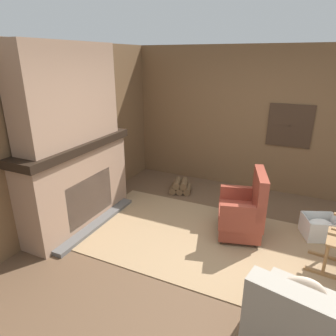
{
  "coord_description": "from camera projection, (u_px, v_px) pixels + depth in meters",
  "views": [
    {
      "loc": [
        0.74,
        -3.13,
        2.41
      ],
      "look_at": [
        -0.97,
        0.53,
        0.9
      ],
      "focal_mm": 32.0,
      "sensor_mm": 36.0,
      "label": 1
    }
  ],
  "objects": [
    {
      "name": "armchair",
      "position": [
        243.0,
        213.0,
        4.18
      ],
      "size": [
        0.75,
        0.82,
        0.97
      ],
      "rotation": [
        0.0,
        0.0,
        3.41
      ],
      "color": "brown",
      "rests_on": "ground"
    },
    {
      "name": "wood_panel_wall_left",
      "position": [
        59.0,
        138.0,
        4.31
      ],
      "size": [
        0.06,
        5.46,
        2.61
      ],
      "color": "brown",
      "rests_on": "ground"
    },
    {
      "name": "ground_plane",
      "position": [
        219.0,
        259.0,
        3.79
      ],
      "size": [
        14.0,
        14.0,
        0.0
      ],
      "primitive_type": "plane",
      "color": "brown"
    },
    {
      "name": "laundry_basket",
      "position": [
        320.0,
        227.0,
        4.21
      ],
      "size": [
        0.56,
        0.52,
        0.31
      ],
      "rotation": [
        0.0,
        0.0,
        0.38
      ],
      "color": "white",
      "rests_on": "ground"
    },
    {
      "name": "fireplace_hearth",
      "position": [
        78.0,
        184.0,
        4.44
      ],
      "size": [
        0.66,
        1.98,
        1.28
      ],
      "color": "#9E7A60",
      "rests_on": "ground"
    },
    {
      "name": "storage_case",
      "position": [
        90.0,
        130.0,
        4.58
      ],
      "size": [
        0.18,
        0.25,
        0.16
      ],
      "color": "gray",
      "rests_on": "fireplace_hearth"
    },
    {
      "name": "area_rug",
      "position": [
        211.0,
        241.0,
        4.14
      ],
      "size": [
        3.71,
        1.96,
        0.01
      ],
      "color": "#997A56",
      "rests_on": "ground"
    },
    {
      "name": "chimney_breast",
      "position": [
        67.0,
        94.0,
        3.99
      ],
      "size": [
        0.4,
        1.66,
        1.32
      ],
      "color": "#9E7A60",
      "rests_on": "fireplace_hearth"
    },
    {
      "name": "firewood_stack",
      "position": [
        181.0,
        187.0,
        5.63
      ],
      "size": [
        0.47,
        0.44,
        0.24
      ],
      "rotation": [
        0.0,
        0.0,
        0.28
      ],
      "color": "brown",
      "rests_on": "ground"
    },
    {
      "name": "wood_panel_wall_back",
      "position": [
        262.0,
        121.0,
        5.42
      ],
      "size": [
        5.46,
        0.09,
        2.61
      ],
      "color": "brown",
      "rests_on": "ground"
    },
    {
      "name": "oil_lamp_vase",
      "position": [
        33.0,
        145.0,
        3.66
      ],
      "size": [
        0.1,
        0.1,
        0.31
      ],
      "color": "#47708E",
      "rests_on": "fireplace_hearth"
    }
  ]
}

